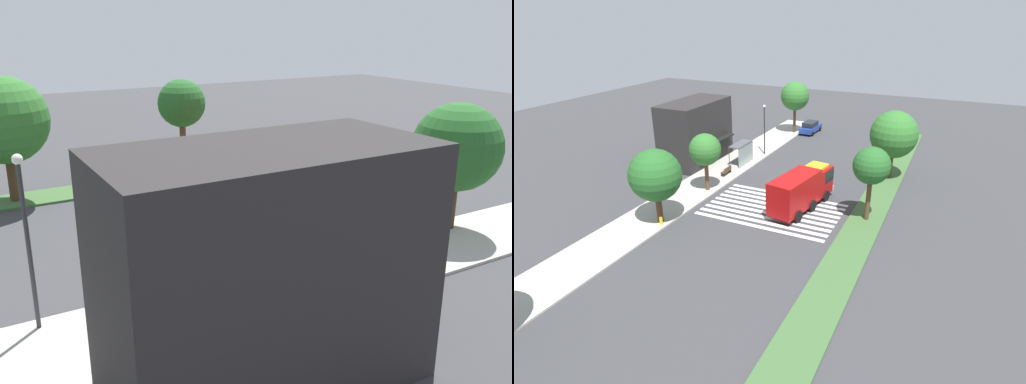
% 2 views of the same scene
% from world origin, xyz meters
% --- Properties ---
extents(ground_plane, '(120.00, 120.00, 0.00)m').
position_xyz_m(ground_plane, '(0.00, 0.00, 0.00)').
color(ground_plane, '#38383A').
extents(sidewalk, '(60.00, 4.80, 0.14)m').
position_xyz_m(sidewalk, '(0.00, 9.33, 0.07)').
color(sidewalk, '#ADA89E').
rests_on(sidewalk, ground_plane).
extents(median_strip, '(60.00, 3.00, 0.14)m').
position_xyz_m(median_strip, '(0.00, -8.43, 0.07)').
color(median_strip, '#3D6033').
rests_on(median_strip, ground_plane).
extents(crosswalk, '(7.65, 12.47, 0.01)m').
position_xyz_m(crosswalk, '(-1.82, 0.00, 0.01)').
color(crosswalk, silver).
rests_on(crosswalk, ground_plane).
extents(fire_truck, '(8.70, 3.80, 3.58)m').
position_xyz_m(fire_truck, '(-0.16, -2.30, 2.00)').
color(fire_truck, '#A50C0C').
rests_on(fire_truck, ground_plane).
extents(bus_stop_shelter, '(3.50, 1.40, 2.46)m').
position_xyz_m(bus_stop_shelter, '(7.81, 8.28, 1.89)').
color(bus_stop_shelter, '#4C4C51').
rests_on(bus_stop_shelter, sidewalk).
extents(bench_near_shelter, '(1.60, 0.50, 0.90)m').
position_xyz_m(bench_near_shelter, '(3.81, 8.30, 0.59)').
color(bench_near_shelter, '#4C3823').
rests_on(bench_near_shelter, sidewalk).
extents(street_lamp, '(0.36, 0.36, 6.34)m').
position_xyz_m(street_lamp, '(12.12, 7.53, 3.87)').
color(street_lamp, '#2D2D30').
rests_on(street_lamp, sidewalk).
extents(storefront_building, '(9.41, 5.51, 7.39)m').
position_xyz_m(storefront_building, '(6.61, 14.07, 3.69)').
color(storefront_building, '#282626').
rests_on(storefront_building, ground_plane).
extents(sidewalk_tree_west, '(4.49, 4.49, 6.56)m').
position_xyz_m(sidewalk_tree_west, '(-8.28, 7.93, 4.43)').
color(sidewalk_tree_west, '#47301E').
rests_on(sidewalk_tree_west, sidewalk).
extents(sidewalk_tree_center, '(3.21, 3.21, 5.93)m').
position_xyz_m(sidewalk_tree_center, '(-0.68, 7.93, 4.42)').
color(sidewalk_tree_center, '#513823').
rests_on(sidewalk_tree_center, sidewalk).
extents(median_tree_far_west, '(3.22, 3.22, 6.65)m').
position_xyz_m(median_tree_far_west, '(-0.30, -8.43, 5.11)').
color(median_tree_far_west, '#513823').
rests_on(median_tree_far_west, median_strip).
extents(median_tree_west, '(5.08, 5.08, 7.40)m').
position_xyz_m(median_tree_west, '(10.75, -8.43, 4.98)').
color(median_tree_west, '#47301E').
rests_on(median_tree_west, median_strip).
extents(fire_hydrant, '(0.28, 0.28, 0.70)m').
position_xyz_m(fire_hydrant, '(-8.80, 7.43, 0.49)').
color(fire_hydrant, gold).
rests_on(fire_hydrant, sidewalk).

